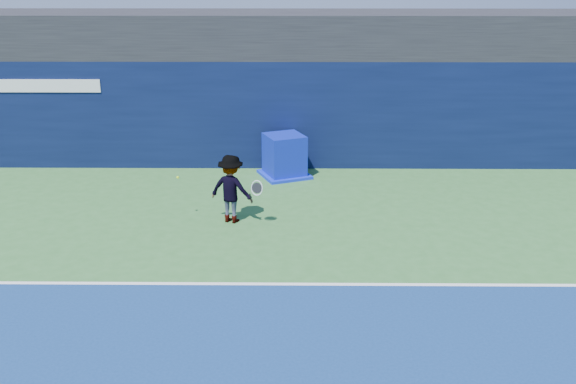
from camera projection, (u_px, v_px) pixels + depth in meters
The scene contains 6 objects.
baseline at pixel (264, 284), 11.62m from camera, with size 24.00×0.10×0.01m, color white.
stadium_band at pixel (275, 33), 18.42m from camera, with size 36.00×3.00×1.20m, color black.
back_wall_assembly at pixel (275, 113), 18.19m from camera, with size 36.00×1.03×3.00m.
equipment_cart at pixel (284, 157), 17.42m from camera, with size 1.57×1.57×1.15m.
tennis_player at pixel (231, 189), 14.23m from camera, with size 1.30×0.89×1.55m.
tennis_ball at pixel (178, 177), 14.32m from camera, with size 0.06×0.06×0.06m.
Camera 1 is at (0.54, -7.38, 5.48)m, focal length 40.00 mm.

